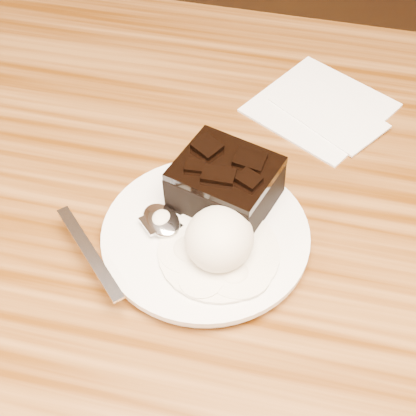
% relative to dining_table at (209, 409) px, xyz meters
% --- Properties ---
extents(dining_table, '(1.20, 0.80, 0.75)m').
position_rel_dining_table_xyz_m(dining_table, '(0.00, 0.00, 0.00)').
color(dining_table, '#462206').
rests_on(dining_table, floor).
extents(plate, '(0.20, 0.20, 0.02)m').
position_rel_dining_table_xyz_m(plate, '(-0.00, 0.00, 0.38)').
color(plate, white).
rests_on(plate, dining_table).
extents(brownie, '(0.11, 0.10, 0.04)m').
position_rel_dining_table_xyz_m(brownie, '(0.01, 0.05, 0.41)').
color(brownie, black).
rests_on(brownie, plate).
extents(ice_cream_scoop, '(0.06, 0.07, 0.05)m').
position_rel_dining_table_xyz_m(ice_cream_scoop, '(0.01, -0.02, 0.41)').
color(ice_cream_scoop, white).
rests_on(ice_cream_scoop, plate).
extents(melt_puddle, '(0.11, 0.11, 0.00)m').
position_rel_dining_table_xyz_m(melt_puddle, '(0.01, -0.02, 0.39)').
color(melt_puddle, white).
rests_on(melt_puddle, plate).
extents(spoon, '(0.15, 0.15, 0.01)m').
position_rel_dining_table_xyz_m(spoon, '(-0.05, 0.00, 0.40)').
color(spoon, silver).
rests_on(spoon, plate).
extents(napkin, '(0.18, 0.18, 0.01)m').
position_rel_dining_table_xyz_m(napkin, '(0.08, 0.22, 0.38)').
color(napkin, white).
rests_on(napkin, dining_table).
extents(crumb_a, '(0.01, 0.01, 0.00)m').
position_rel_dining_table_xyz_m(crumb_a, '(-0.03, 0.00, 0.39)').
color(crumb_a, black).
rests_on(crumb_a, plate).
extents(crumb_b, '(0.01, 0.01, 0.00)m').
position_rel_dining_table_xyz_m(crumb_b, '(-0.01, -0.00, 0.39)').
color(crumb_b, black).
rests_on(crumb_b, plate).
extents(crumb_c, '(0.01, 0.01, 0.00)m').
position_rel_dining_table_xyz_m(crumb_c, '(-0.02, -0.04, 0.39)').
color(crumb_c, black).
rests_on(crumb_c, plate).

